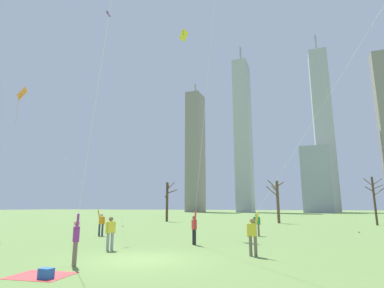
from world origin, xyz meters
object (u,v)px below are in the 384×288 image
(kite_flyer_foreground_right_green, at_px, (85,181))
(bare_tree_far_right_edge, at_px, (167,200))
(kite_flyer_midfield_left_teal, at_px, (201,150))
(kite_flyer_far_back_blue, at_px, (272,201))
(distant_kite_high_overhead_white, at_px, (309,18))
(distant_kite_drifting_left_purple, at_px, (111,52))
(bystander_far_off_by_trees, at_px, (110,231))
(bystander_watching_nearby, at_px, (257,223))
(picnic_spot, at_px, (44,274))
(kite_flyer_midfield_right_orange, at_px, (77,184))
(bare_tree_left_of_center, at_px, (277,200))
(distant_kite_low_near_trees_yellow, at_px, (179,47))
(bare_tree_right_of_center, at_px, (374,198))

(kite_flyer_foreground_right_green, distance_m, bare_tree_far_right_edge, 35.52)
(kite_flyer_midfield_left_teal, relative_size, bare_tree_far_right_edge, 2.89)
(kite_flyer_far_back_blue, distance_m, distant_kite_high_overhead_white, 28.95)
(distant_kite_high_overhead_white, relative_size, distant_kite_drifting_left_purple, 1.31)
(kite_flyer_midfield_left_teal, bearing_deg, bystander_far_off_by_trees, -154.20)
(kite_flyer_midfield_left_teal, xyz_separation_m, bystander_watching_nearby, (1.58, 8.18, -4.20))
(kite_flyer_foreground_right_green, bearing_deg, picnic_spot, -138.50)
(kite_flyer_midfield_right_orange, bearing_deg, kite_flyer_midfield_left_teal, -18.47)
(kite_flyer_midfield_right_orange, relative_size, bystander_watching_nearby, 7.64)
(kite_flyer_foreground_right_green, bearing_deg, bare_tree_left_of_center, 84.50)
(kite_flyer_midfield_left_teal, bearing_deg, kite_flyer_far_back_blue, -22.72)
(distant_kite_high_overhead_white, height_order, distant_kite_low_near_trees_yellow, distant_kite_high_overhead_white)
(picnic_spot, bearing_deg, bare_tree_far_right_edge, 108.91)
(bare_tree_left_of_center, height_order, bare_tree_far_right_edge, bare_tree_far_right_edge)
(distant_kite_low_near_trees_yellow, relative_size, bare_tree_far_right_edge, 3.31)
(kite_flyer_midfield_right_orange, height_order, bystander_far_off_by_trees, kite_flyer_midfield_right_orange)
(bare_tree_left_of_center, bearing_deg, kite_flyer_midfield_left_teal, -93.19)
(distant_kite_low_near_trees_yellow, bearing_deg, distant_kite_drifting_left_purple, -161.21)
(distant_kite_low_near_trees_yellow, xyz_separation_m, bare_tree_left_of_center, (7.12, 17.16, -14.58))
(bystander_watching_nearby, distance_m, picnic_spot, 16.37)
(kite_flyer_midfield_left_teal, bearing_deg, distant_kite_drifting_left_purple, 146.83)
(kite_flyer_far_back_blue, height_order, distant_kite_low_near_trees_yellow, distant_kite_low_near_trees_yellow)
(bystander_far_off_by_trees, xyz_separation_m, bare_tree_right_of_center, (16.82, 28.35, 2.19))
(distant_kite_drifting_left_purple, xyz_separation_m, bare_tree_far_right_edge, (-2.11, 18.43, -14.09))
(bystander_watching_nearby, distance_m, distant_kite_high_overhead_white, 25.03)
(distant_kite_high_overhead_white, bearing_deg, kite_flyer_foreground_right_green, -108.98)
(bare_tree_far_right_edge, distance_m, bare_tree_right_of_center, 26.84)
(bystander_watching_nearby, distance_m, bare_tree_far_right_edge, 24.09)
(kite_flyer_midfield_right_orange, distance_m, distant_kite_drifting_left_purple, 13.94)
(distant_kite_low_near_trees_yellow, bearing_deg, bare_tree_right_of_center, 41.69)
(bare_tree_right_of_center, bearing_deg, bystander_watching_nearby, -121.46)
(distant_kite_high_overhead_white, xyz_separation_m, bare_tree_right_of_center, (5.77, 8.05, -20.07))
(kite_flyer_foreground_right_green, distance_m, bare_tree_left_of_center, 34.37)
(kite_flyer_midfield_left_teal, xyz_separation_m, distant_kite_drifting_left_purple, (-12.04, 7.87, 12.06))
(distant_kite_high_overhead_white, distance_m, picnic_spot, 35.99)
(kite_flyer_midfield_right_orange, xyz_separation_m, distant_kite_low_near_trees_yellow, (5.82, 6.25, 13.78))
(distant_kite_low_near_trees_yellow, distance_m, bare_tree_left_of_center, 23.61)
(distant_kite_high_overhead_white, xyz_separation_m, distant_kite_low_near_trees_yellow, (-12.53, -8.25, -5.54))
(distant_kite_high_overhead_white, bearing_deg, bare_tree_left_of_center, 121.25)
(picnic_spot, bearing_deg, bare_tree_left_of_center, 83.40)
(bare_tree_right_of_center, bearing_deg, kite_flyer_foreground_right_green, -113.46)
(bare_tree_left_of_center, xyz_separation_m, bare_tree_far_right_edge, (-15.66, -0.92, 0.03))
(kite_flyer_midfield_right_orange, height_order, bare_tree_far_right_edge, kite_flyer_midfield_right_orange)
(distant_kite_low_near_trees_yellow, bearing_deg, distant_kite_high_overhead_white, 33.36)
(distant_kite_high_overhead_white, bearing_deg, bare_tree_right_of_center, 54.36)
(picnic_spot, bearing_deg, bare_tree_right_of_center, 65.90)
(bystander_watching_nearby, xyz_separation_m, picnic_spot, (-4.09, -15.83, -0.81))
(bystander_far_off_by_trees, bearing_deg, kite_flyer_midfield_right_orange, 141.45)
(bystander_far_off_by_trees, height_order, bare_tree_right_of_center, bare_tree_right_of_center)
(kite_flyer_far_back_blue, bearing_deg, kite_flyer_midfield_right_orange, 160.46)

